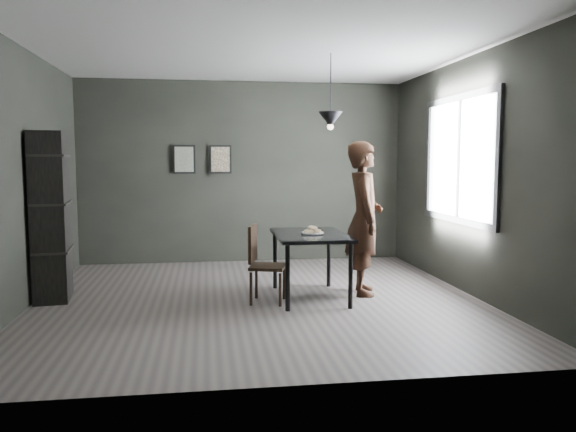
{
  "coord_description": "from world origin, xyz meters",
  "views": [
    {
      "loc": [
        -0.58,
        -6.28,
        1.59
      ],
      "look_at": [
        0.35,
        0.05,
        0.95
      ],
      "focal_mm": 35.0,
      "sensor_mm": 36.0,
      "label": 1
    }
  ],
  "objects": [
    {
      "name": "donut_pile",
      "position": [
        0.62,
        -0.06,
        0.79
      ],
      "size": [
        0.2,
        0.16,
        0.09
      ],
      "rotation": [
        0.0,
        0.0,
        0.22
      ],
      "color": "#F9EEC2",
      "rests_on": "white_plate"
    },
    {
      "name": "cafe_table",
      "position": [
        0.6,
        0.0,
        0.67
      ],
      "size": [
        0.8,
        1.2,
        0.75
      ],
      "color": "black",
      "rests_on": "ground"
    },
    {
      "name": "framed_print_left",
      "position": [
        -0.9,
        2.47,
        1.6
      ],
      "size": [
        0.34,
        0.04,
        0.44
      ],
      "color": "black",
      "rests_on": "ground"
    },
    {
      "name": "ceiling",
      "position": [
        0.0,
        0.0,
        2.8
      ],
      "size": [
        5.0,
        5.0,
        0.02
      ],
      "color": "silver",
      "rests_on": "ground"
    },
    {
      "name": "ground",
      "position": [
        0.0,
        0.0,
        0.0
      ],
      "size": [
        5.0,
        5.0,
        0.0
      ],
      "primitive_type": "plane",
      "color": "#3B3532",
      "rests_on": "ground"
    },
    {
      "name": "shelf_unit",
      "position": [
        -2.32,
        0.36,
        0.95
      ],
      "size": [
        0.43,
        0.67,
        1.9
      ],
      "primitive_type": "cube",
      "rotation": [
        0.0,
        0.0,
        0.12
      ],
      "color": "black",
      "rests_on": "ground"
    },
    {
      "name": "framed_print_right",
      "position": [
        -0.35,
        2.47,
        1.6
      ],
      "size": [
        0.34,
        0.04,
        0.44
      ],
      "color": "black",
      "rests_on": "ground"
    },
    {
      "name": "woman",
      "position": [
        1.27,
        0.11,
        0.9
      ],
      "size": [
        0.54,
        0.72,
        1.81
      ],
      "primitive_type": "imported",
      "rotation": [
        0.0,
        0.0,
        1.4
      ],
      "color": "black",
      "rests_on": "ground"
    },
    {
      "name": "wood_chair",
      "position": [
        0.02,
        -0.12,
        0.49
      ],
      "size": [
        0.46,
        0.46,
        0.87
      ],
      "rotation": [
        0.0,
        0.0,
        -0.27
      ],
      "color": "black",
      "rests_on": "ground"
    },
    {
      "name": "white_plate",
      "position": [
        0.62,
        -0.06,
        0.76
      ],
      "size": [
        0.23,
        0.23,
        0.01
      ],
      "primitive_type": "cylinder",
      "color": "white",
      "rests_on": "cafe_table"
    },
    {
      "name": "window_assembly",
      "position": [
        2.47,
        0.2,
        1.6
      ],
      "size": [
        0.04,
        1.96,
        1.56
      ],
      "color": "white",
      "rests_on": "ground"
    },
    {
      "name": "pendant_lamp",
      "position": [
        0.85,
        0.1,
        2.05
      ],
      "size": [
        0.28,
        0.28,
        0.86
      ],
      "color": "black",
      "rests_on": "ground"
    },
    {
      "name": "back_wall",
      "position": [
        0.0,
        2.5,
        1.4
      ],
      "size": [
        5.0,
        0.1,
        2.8
      ],
      "primitive_type": "cube",
      "color": "black",
      "rests_on": "ground"
    }
  ]
}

